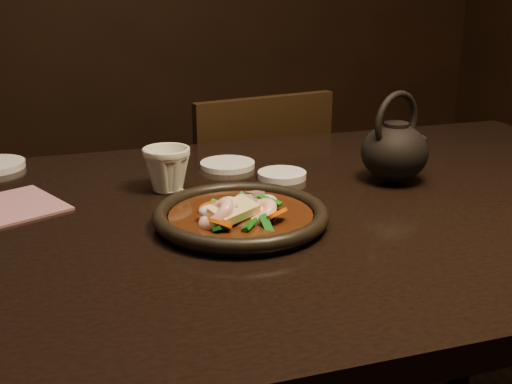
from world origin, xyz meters
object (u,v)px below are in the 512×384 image
object	(u,v)px
table	(262,252)
chair	(245,227)
plate	(241,216)
teapot	(395,149)
tea_cup	(167,168)

from	to	relation	value
table	chair	bearing A→B (deg)	75.27
plate	teapot	size ratio (longest dim) A/B	1.64
tea_cup	chair	bearing A→B (deg)	59.29
chair	plate	size ratio (longest dim) A/B	3.07
chair	tea_cup	world-z (taller)	tea_cup
teapot	table	bearing A→B (deg)	171.65
table	teapot	world-z (taller)	teapot
table	teapot	bearing A→B (deg)	13.29
plate	teapot	bearing A→B (deg)	19.96
teapot	tea_cup	bearing A→B (deg)	147.61
chair	tea_cup	xyz separation A→B (m)	(-0.30, -0.50, 0.34)
table	chair	size ratio (longest dim) A/B	1.92
chair	teapot	bearing A→B (deg)	91.22
plate	tea_cup	xyz separation A→B (m)	(-0.08, 0.20, 0.03)
chair	teapot	world-z (taller)	teapot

